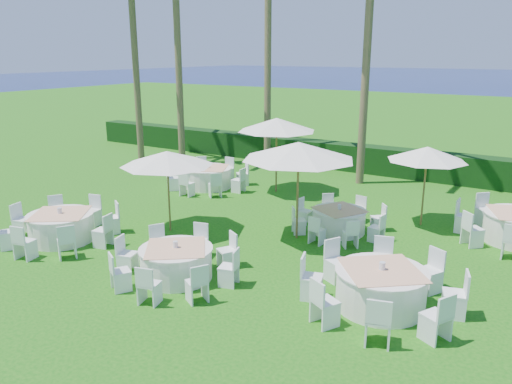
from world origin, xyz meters
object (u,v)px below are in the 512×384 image
at_px(banquet_table_e, 339,220).
at_px(umbrella_c, 277,125).
at_px(umbrella_d, 427,154).
at_px(banquet_table_a, 61,226).
at_px(banquet_table_d, 208,177).
at_px(banquet_table_b, 176,262).
at_px(banquet_table_c, 381,287).
at_px(umbrella_a, 167,158).
at_px(umbrella_b, 299,151).

bearing_deg(banquet_table_e, umbrella_c, 142.26).
relative_size(banquet_table_e, umbrella_d, 1.14).
distance_m(banquet_table_a, banquet_table_d, 6.97).
xyz_separation_m(banquet_table_b, umbrella_c, (-1.79, 8.04, 2.22)).
relative_size(banquet_table_a, banquet_table_d, 0.99).
height_order(banquet_table_c, umbrella_c, umbrella_c).
xyz_separation_m(banquet_table_a, umbrella_d, (8.52, 6.82, 1.86)).
distance_m(banquet_table_d, banquet_table_e, 6.85).
bearing_deg(umbrella_a, banquet_table_b, -46.30).
distance_m(banquet_table_c, umbrella_d, 6.13).
bearing_deg(umbrella_b, banquet_table_b, -107.39).
relative_size(umbrella_b, umbrella_c, 1.08).
height_order(banquet_table_c, umbrella_d, umbrella_d).
bearing_deg(banquet_table_a, banquet_table_c, 6.30).
height_order(banquet_table_e, umbrella_d, umbrella_d).
relative_size(umbrella_b, umbrella_d, 1.29).
xyz_separation_m(banquet_table_e, umbrella_a, (-4.44, -2.58, 1.88)).
xyz_separation_m(banquet_table_b, banquet_table_e, (2.09, 5.05, -0.03)).
height_order(banquet_table_b, banquet_table_e, banquet_table_b).
bearing_deg(umbrella_a, banquet_table_c, -10.38).
bearing_deg(banquet_table_b, banquet_table_d, 121.74).
bearing_deg(banquet_table_d, umbrella_c, 18.55).
distance_m(banquet_table_c, banquet_table_d, 10.85).
bearing_deg(umbrella_b, banquet_table_d, 150.32).
relative_size(banquet_table_c, umbrella_b, 1.05).
distance_m(banquet_table_b, banquet_table_d, 8.41).
distance_m(banquet_table_a, banquet_table_e, 8.16).
bearing_deg(banquet_table_b, banquet_table_a, 177.66).
relative_size(banquet_table_e, umbrella_a, 1.04).
relative_size(umbrella_a, umbrella_d, 1.10).
bearing_deg(banquet_table_a, banquet_table_d, 89.66).
relative_size(banquet_table_e, umbrella_c, 0.95).
xyz_separation_m(banquet_table_c, umbrella_a, (-7.00, 1.28, 1.80)).
bearing_deg(umbrella_c, umbrella_a, -95.86).
bearing_deg(banquet_table_d, umbrella_d, -1.01).
xyz_separation_m(banquet_table_a, umbrella_b, (5.70, 3.75, 2.17)).
relative_size(banquet_table_c, umbrella_c, 1.13).
relative_size(banquet_table_a, umbrella_d, 1.30).
height_order(banquet_table_a, banquet_table_d, banquet_table_d).
bearing_deg(banquet_table_d, banquet_table_e, -17.96).
distance_m(umbrella_a, umbrella_d, 7.86).
relative_size(banquet_table_c, banquet_table_d, 1.03).
distance_m(banquet_table_b, banquet_table_c, 4.79).
xyz_separation_m(banquet_table_c, umbrella_c, (-6.42, 6.86, 2.18)).
height_order(banquet_table_b, umbrella_d, umbrella_d).
distance_m(banquet_table_a, umbrella_b, 7.16).
distance_m(umbrella_b, umbrella_d, 4.19).
relative_size(banquet_table_d, umbrella_d, 1.31).
relative_size(banquet_table_d, umbrella_a, 1.19).
relative_size(banquet_table_a, banquet_table_c, 0.96).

